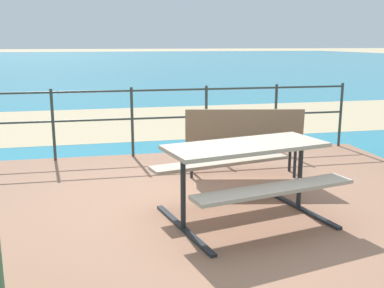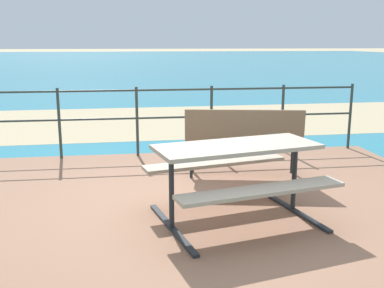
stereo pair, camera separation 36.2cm
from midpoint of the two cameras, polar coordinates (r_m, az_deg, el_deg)
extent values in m
plane|color=tan|center=(4.97, -0.29, -8.78)|extent=(240.00, 240.00, 0.00)
cube|color=#996B51|center=(4.96, -0.29, -8.45)|extent=(6.40, 5.20, 0.06)
cube|color=teal|center=(44.58, -10.81, 10.16)|extent=(90.00, 90.00, 0.01)
cube|color=tan|center=(10.71, -6.72, 2.87)|extent=(54.07, 5.46, 0.01)
cube|color=tan|center=(4.47, 4.52, -0.26)|extent=(1.70, 0.98, 0.04)
cube|color=tan|center=(4.13, 7.92, -5.65)|extent=(1.62, 0.61, 0.04)
cube|color=tan|center=(4.97, 1.59, -2.33)|extent=(1.62, 0.61, 0.04)
cylinder|color=#1E2328|center=(4.29, -3.56, -6.08)|extent=(0.06, 0.06, 0.76)
cube|color=#1E2328|center=(4.42, -3.49, -10.57)|extent=(0.35, 1.26, 0.03)
cylinder|color=#1E2328|center=(4.92, 11.37, -3.83)|extent=(0.06, 0.06, 0.76)
cube|color=#1E2328|center=(5.04, 11.19, -7.82)|extent=(0.35, 1.26, 0.03)
cube|color=#7A6047|center=(6.09, 4.65, 0.05)|extent=(1.57, 0.69, 0.04)
cube|color=#7A6047|center=(5.86, 4.86, 2.11)|extent=(1.51, 0.36, 0.47)
cylinder|color=#1E2328|center=(6.38, 10.62, -1.53)|extent=(0.04, 0.04, 0.43)
cylinder|color=#1E2328|center=(6.09, 11.16, -2.22)|extent=(0.04, 0.04, 0.43)
cylinder|color=#1E2328|center=(6.26, -1.75, -1.59)|extent=(0.04, 0.04, 0.43)
cylinder|color=#1E2328|center=(5.97, -1.80, -2.30)|extent=(0.04, 0.04, 0.43)
cylinder|color=#2D3833|center=(7.16, -18.46, 2.26)|extent=(0.04, 0.04, 1.09)
cylinder|color=#2D3833|center=(7.11, -8.98, 2.71)|extent=(0.04, 0.04, 1.09)
cylinder|color=#2D3833|center=(7.26, 0.37, 3.07)|extent=(0.04, 0.04, 1.09)
cylinder|color=#2D3833|center=(7.60, 9.11, 3.34)|extent=(0.04, 0.04, 1.09)
cylinder|color=#2D3833|center=(8.09, 16.96, 3.51)|extent=(0.04, 0.04, 1.09)
cylinder|color=#2D3833|center=(7.10, -4.32, 6.80)|extent=(5.90, 0.03, 0.03)
cylinder|color=#2D3833|center=(7.16, -4.26, 3.33)|extent=(5.90, 0.03, 0.03)
camera|label=1|loc=(0.18, -91.74, -0.39)|focal=42.43mm
camera|label=2|loc=(0.18, 88.26, 0.39)|focal=42.43mm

